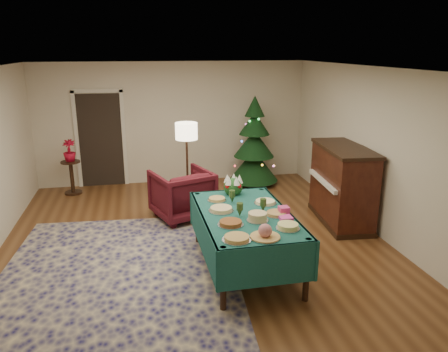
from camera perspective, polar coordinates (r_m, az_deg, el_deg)
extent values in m
plane|color=#593319|center=(6.99, -3.69, -8.92)|extent=(7.00, 7.00, 0.00)
plane|color=white|center=(6.32, -4.15, 13.79)|extent=(7.00, 7.00, 0.00)
plane|color=beige|center=(9.93, -6.64, 6.87)|extent=(6.00, 0.00, 6.00)
plane|color=beige|center=(3.31, 4.46, -13.35)|extent=(6.00, 0.00, 6.00)
plane|color=beige|center=(7.51, 19.43, 2.91)|extent=(0.00, 7.00, 7.00)
cube|color=black|center=(9.97, -15.79, 4.47)|extent=(0.92, 0.02, 2.04)
cube|color=silver|center=(10.01, -18.66, 4.44)|extent=(0.08, 0.04, 2.14)
cube|color=silver|center=(9.93, -12.92, 4.80)|extent=(0.08, 0.04, 2.14)
cube|color=silver|center=(9.80, -16.29, 10.63)|extent=(1.08, 0.04, 0.08)
cube|color=#171550|center=(6.17, -13.76, -12.93)|extent=(3.50, 4.42, 0.02)
cylinder|color=black|center=(5.19, -0.11, -13.35)|extent=(0.08, 0.08, 0.82)
cylinder|color=black|center=(6.88, -3.45, -5.56)|extent=(0.08, 0.08, 0.82)
cylinder|color=black|center=(5.47, 10.75, -11.99)|extent=(0.08, 0.08, 0.82)
cylinder|color=black|center=(7.10, 4.83, -4.89)|extent=(0.08, 0.08, 0.82)
cube|color=#164E48|center=(5.97, 2.83, -5.08)|extent=(1.23, 2.10, 0.04)
cube|color=#164E48|center=(6.99, 0.62, -3.84)|extent=(1.24, 0.05, 0.52)
cube|color=#164E48|center=(5.17, 5.79, -11.63)|extent=(1.24, 0.05, 0.52)
cube|color=#164E48|center=(6.23, 8.11, -6.63)|extent=(0.06, 2.12, 0.52)
cube|color=#164E48|center=(5.95, -2.78, -7.64)|extent=(0.06, 2.12, 0.52)
cylinder|color=silver|center=(5.16, 1.68, -8.31)|extent=(0.35, 0.35, 0.01)
cylinder|color=tan|center=(5.15, 1.68, -8.05)|extent=(0.29, 0.29, 0.04)
cylinder|color=silver|center=(5.24, 5.38, -8.00)|extent=(0.37, 0.37, 0.01)
sphere|color=#CC727A|center=(5.20, 5.40, -7.11)|extent=(0.16, 0.16, 0.16)
cylinder|color=silver|center=(5.52, 8.33, -6.78)|extent=(0.30, 0.30, 0.01)
cylinder|color=#D8D172|center=(5.51, 8.34, -6.46)|extent=(0.26, 0.26, 0.05)
cylinder|color=silver|center=(5.57, 0.87, -6.37)|extent=(0.33, 0.33, 0.01)
cylinder|color=brown|center=(5.56, 0.87, -6.10)|extent=(0.28, 0.28, 0.04)
cylinder|color=silver|center=(5.72, 4.40, -5.80)|extent=(0.29, 0.29, 0.01)
cylinder|color=tan|center=(5.70, 4.42, -5.28)|extent=(0.24, 0.24, 0.10)
cylinder|color=silver|center=(5.93, 6.86, -5.03)|extent=(0.31, 0.31, 0.01)
cylinder|color=#B2844C|center=(5.92, 6.87, -4.83)|extent=(0.26, 0.26, 0.03)
cylinder|color=silver|center=(6.03, -0.37, -4.55)|extent=(0.35, 0.35, 0.01)
cylinder|color=#D8BF7F|center=(6.02, -0.37, -4.30)|extent=(0.30, 0.30, 0.04)
cylinder|color=silver|center=(6.34, 5.40, -3.54)|extent=(0.32, 0.32, 0.01)
cylinder|color=#F2EACC|center=(6.33, 5.41, -3.34)|extent=(0.28, 0.28, 0.03)
cylinder|color=silver|center=(6.43, -0.93, -3.18)|extent=(0.28, 0.28, 0.01)
cylinder|color=tan|center=(6.42, -0.93, -2.99)|extent=(0.24, 0.24, 0.03)
cone|color=#2D471E|center=(6.32, 1.08, -3.11)|extent=(0.08, 0.08, 0.10)
cylinder|color=#2D471E|center=(6.29, 1.08, -2.31)|extent=(0.09, 0.09, 0.10)
cone|color=#2D471E|center=(6.01, 5.12, -4.26)|extent=(0.08, 0.08, 0.10)
cylinder|color=#2D471E|center=(5.98, 5.15, -3.42)|extent=(0.09, 0.09, 0.10)
cone|color=#2D471E|center=(5.83, 2.07, -4.86)|extent=(0.08, 0.08, 0.10)
cylinder|color=#2D471E|center=(5.80, 2.08, -4.00)|extent=(0.09, 0.09, 0.10)
cube|color=#DF3EA2|center=(5.79, 8.05, -5.46)|extent=(0.17, 0.17, 0.04)
cube|color=#CE397A|center=(5.95, 7.81, -4.49)|extent=(0.13, 0.13, 0.11)
sphere|color=#1E4C1E|center=(6.68, 1.20, -1.48)|extent=(0.29, 0.29, 0.29)
cone|color=white|center=(6.66, 2.03, -0.35)|extent=(0.11, 0.11, 0.13)
cone|color=white|center=(6.73, 1.28, -0.15)|extent=(0.11, 0.11, 0.13)
cone|color=white|center=(6.68, 0.43, -0.29)|extent=(0.11, 0.11, 0.13)
cone|color=white|center=(6.57, 0.64, -0.58)|extent=(0.11, 0.11, 0.13)
cone|color=white|center=(6.56, 1.65, -0.62)|extent=(0.11, 0.11, 0.13)
sphere|color=#B20C0F|center=(6.75, 1.90, -0.90)|extent=(0.08, 0.08, 0.08)
sphere|color=#B20C0F|center=(6.75, 0.45, -0.90)|extent=(0.08, 0.08, 0.08)
sphere|color=#B20C0F|center=(6.58, 0.48, -1.35)|extent=(0.08, 0.08, 0.08)
sphere|color=#B20C0F|center=(6.59, 1.97, -1.34)|extent=(0.08, 0.08, 0.08)
imported|color=#4D101A|center=(7.89, -5.50, -2.08)|extent=(1.20, 1.16, 0.98)
cylinder|color=#A57F3F|center=(8.43, -4.69, -4.26)|extent=(0.28, 0.28, 0.03)
cylinder|color=black|center=(8.19, -4.81, 0.63)|extent=(0.04, 0.04, 1.52)
cylinder|color=#FFEABF|center=(8.02, -4.94, 5.87)|extent=(0.41, 0.41, 0.30)
cylinder|color=black|center=(9.82, -19.06, -2.05)|extent=(0.36, 0.36, 0.04)
cylinder|color=black|center=(9.73, -19.24, -0.23)|extent=(0.08, 0.08, 0.65)
cylinder|color=black|center=(9.64, -19.44, 1.74)|extent=(0.40, 0.40, 0.03)
imported|color=#AE0C26|center=(9.61, -19.52, 2.56)|extent=(0.25, 0.45, 0.25)
cylinder|color=black|center=(9.94, 3.86, -0.58)|extent=(0.12, 0.12, 0.16)
cone|color=black|center=(9.84, 3.90, 1.47)|extent=(1.44, 1.44, 0.70)
cone|color=black|center=(9.72, 3.95, 4.30)|extent=(1.18, 1.18, 0.60)
cone|color=black|center=(9.64, 4.01, 6.90)|extent=(0.89, 0.89, 0.50)
cone|color=black|center=(9.58, 4.05, 9.13)|extent=(0.58, 0.58, 0.45)
cube|color=black|center=(8.10, 14.84, -5.45)|extent=(0.82, 1.61, 0.09)
cube|color=black|center=(7.89, 15.18, -1.15)|extent=(0.79, 1.59, 1.27)
cube|color=black|center=(7.72, 15.54, 3.51)|extent=(0.84, 1.64, 0.05)
cube|color=white|center=(7.75, 12.96, -0.63)|extent=(0.25, 1.32, 0.07)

